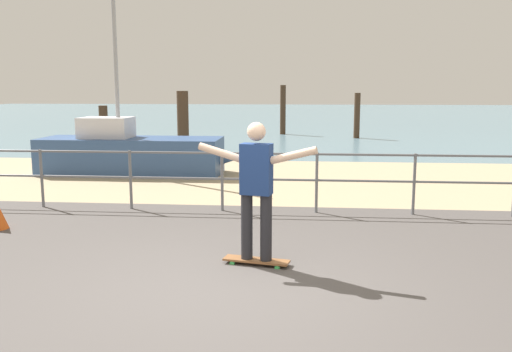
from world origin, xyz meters
TOP-DOWN VIEW (x-y plane):
  - ground_plane at (0.00, -1.00)m, footprint 24.00×10.00m
  - beach_strip at (0.00, 7.00)m, footprint 24.00×6.00m
  - sea_surface at (0.00, 35.00)m, footprint 72.00×50.00m
  - railing_fence at (-2.23, 3.60)m, footprint 12.96×0.05m
  - sailboat at (-3.29, 7.40)m, footprint 4.95×1.40m
  - skateboard at (0.23, 0.78)m, footprint 0.82×0.36m
  - skateboarder at (0.23, 0.78)m, footprint 1.43×0.38m
  - groyne_post_0 at (-6.49, 13.60)m, footprint 0.31×0.31m
  - groyne_post_1 at (-3.35, 12.67)m, footprint 0.39×0.39m
  - groyne_post_2 at (-0.22, 18.90)m, footprint 0.25×0.25m
  - groyne_post_3 at (2.92, 17.33)m, footprint 0.25×0.25m

SIDE VIEW (x-z plane):
  - ground_plane at x=0.00m, z-range -0.02..0.02m
  - beach_strip at x=0.00m, z-range -0.02..0.02m
  - sea_surface at x=0.00m, z-range -0.02..0.02m
  - skateboard at x=0.23m, z-range 0.03..0.11m
  - sailboat at x=-3.29m, z-range -2.01..3.05m
  - railing_fence at x=-2.23m, z-range 0.17..1.22m
  - groyne_post_0 at x=-6.49m, z-range 0.00..1.46m
  - groyne_post_3 at x=2.92m, z-range 0.00..1.88m
  - groyne_post_1 at x=-3.35m, z-range 0.00..1.99m
  - skateboarder at x=0.23m, z-range 0.19..1.84m
  - groyne_post_2 at x=-0.22m, z-range 0.00..2.21m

